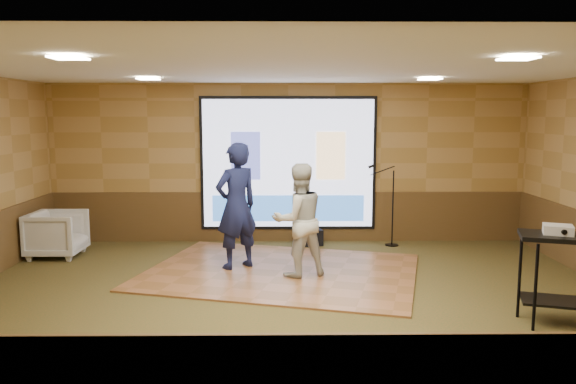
{
  "coord_description": "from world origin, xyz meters",
  "views": [
    {
      "loc": [
        -0.13,
        -7.11,
        2.43
      ],
      "look_at": [
        -0.03,
        0.99,
        1.3
      ],
      "focal_mm": 35.0,
      "sensor_mm": 36.0,
      "label": 1
    }
  ],
  "objects_px": {
    "projector": "(558,230)",
    "player_right": "(299,220)",
    "mic_stand": "(389,219)",
    "banquet_chair": "(57,234)",
    "projector_screen": "(288,165)",
    "player_left": "(236,206)",
    "dance_floor": "(281,271)",
    "duffel_bag": "(309,237)",
    "av_table": "(565,260)"
  },
  "relations": [
    {
      "from": "projector",
      "to": "player_right",
      "type": "bearing_deg",
      "value": 169.04
    },
    {
      "from": "mic_stand",
      "to": "banquet_chair",
      "type": "xyz_separation_m",
      "value": [
        -5.84,
        -0.75,
        -0.1
      ]
    },
    {
      "from": "projector_screen",
      "to": "player_right",
      "type": "xyz_separation_m",
      "value": [
        0.13,
        -2.38,
        -0.6
      ]
    },
    {
      "from": "mic_stand",
      "to": "player_left",
      "type": "bearing_deg",
      "value": -143.14
    },
    {
      "from": "projector_screen",
      "to": "player_right",
      "type": "relative_size",
      "value": 1.97
    },
    {
      "from": "projector_screen",
      "to": "mic_stand",
      "type": "relative_size",
      "value": 2.19
    },
    {
      "from": "dance_floor",
      "to": "mic_stand",
      "type": "xyz_separation_m",
      "value": [
        2.01,
        1.77,
        0.48
      ]
    },
    {
      "from": "player_left",
      "to": "projector",
      "type": "distance_m",
      "value": 4.52
    },
    {
      "from": "player_left",
      "to": "duffel_bag",
      "type": "xyz_separation_m",
      "value": [
        1.2,
        1.63,
        -0.86
      ]
    },
    {
      "from": "player_right",
      "to": "dance_floor",
      "type": "bearing_deg",
      "value": -64.85
    },
    {
      "from": "dance_floor",
      "to": "player_left",
      "type": "distance_m",
      "value": 1.23
    },
    {
      "from": "projector_screen",
      "to": "av_table",
      "type": "relative_size",
      "value": 3.15
    },
    {
      "from": "player_right",
      "to": "projector",
      "type": "height_order",
      "value": "player_right"
    },
    {
      "from": "player_right",
      "to": "av_table",
      "type": "relative_size",
      "value": 1.6
    },
    {
      "from": "player_right",
      "to": "projector",
      "type": "relative_size",
      "value": 5.29
    },
    {
      "from": "av_table",
      "to": "mic_stand",
      "type": "distance_m",
      "value": 4.15
    },
    {
      "from": "banquet_chair",
      "to": "player_right",
      "type": "bearing_deg",
      "value": -106.7
    },
    {
      "from": "dance_floor",
      "to": "duffel_bag",
      "type": "xyz_separation_m",
      "value": [
        0.51,
        1.82,
        0.13
      ]
    },
    {
      "from": "dance_floor",
      "to": "banquet_chair",
      "type": "relative_size",
      "value": 4.65
    },
    {
      "from": "projector",
      "to": "projector_screen",
      "type": "bearing_deg",
      "value": 147.25
    },
    {
      "from": "dance_floor",
      "to": "projector",
      "type": "height_order",
      "value": "projector"
    },
    {
      "from": "mic_stand",
      "to": "banquet_chair",
      "type": "bearing_deg",
      "value": -166.19
    },
    {
      "from": "banquet_chair",
      "to": "av_table",
      "type": "bearing_deg",
      "value": -113.62
    },
    {
      "from": "player_right",
      "to": "banquet_chair",
      "type": "bearing_deg",
      "value": -37.97
    },
    {
      "from": "projector_screen",
      "to": "dance_floor",
      "type": "distance_m",
      "value": 2.58
    },
    {
      "from": "projector",
      "to": "duffel_bag",
      "type": "relative_size",
      "value": 0.67
    },
    {
      "from": "player_left",
      "to": "mic_stand",
      "type": "distance_m",
      "value": 3.17
    },
    {
      "from": "player_left",
      "to": "mic_stand",
      "type": "height_order",
      "value": "player_left"
    },
    {
      "from": "mic_stand",
      "to": "player_right",
      "type": "bearing_deg",
      "value": -124.3
    },
    {
      "from": "projector_screen",
      "to": "banquet_chair",
      "type": "relative_size",
      "value": 3.82
    },
    {
      "from": "av_table",
      "to": "player_left",
      "type": "bearing_deg",
      "value": 149.24
    },
    {
      "from": "dance_floor",
      "to": "player_left",
      "type": "bearing_deg",
      "value": 164.88
    },
    {
      "from": "player_left",
      "to": "banquet_chair",
      "type": "bearing_deg",
      "value": -50.92
    },
    {
      "from": "dance_floor",
      "to": "projector",
      "type": "xyz_separation_m",
      "value": [
        3.2,
        -2.12,
        1.09
      ]
    },
    {
      "from": "av_table",
      "to": "banquet_chair",
      "type": "xyz_separation_m",
      "value": [
        -7.11,
        3.19,
        -0.36
      ]
    },
    {
      "from": "player_left",
      "to": "projector_screen",
      "type": "bearing_deg",
      "value": -149.19
    },
    {
      "from": "dance_floor",
      "to": "banquet_chair",
      "type": "height_order",
      "value": "banquet_chair"
    },
    {
      "from": "dance_floor",
      "to": "av_table",
      "type": "xyz_separation_m",
      "value": [
        3.27,
        -2.17,
        0.74
      ]
    },
    {
      "from": "projector",
      "to": "banquet_chair",
      "type": "xyz_separation_m",
      "value": [
        -7.03,
        3.14,
        -0.71
      ]
    },
    {
      "from": "player_right",
      "to": "banquet_chair",
      "type": "distance_m",
      "value": 4.31
    },
    {
      "from": "mic_stand",
      "to": "dance_floor",
      "type": "bearing_deg",
      "value": -132.11
    },
    {
      "from": "projector",
      "to": "duffel_bag",
      "type": "xyz_separation_m",
      "value": [
        -2.68,
        3.93,
        -0.96
      ]
    },
    {
      "from": "mic_stand",
      "to": "duffel_bag",
      "type": "height_order",
      "value": "mic_stand"
    },
    {
      "from": "projector_screen",
      "to": "duffel_bag",
      "type": "height_order",
      "value": "projector_screen"
    },
    {
      "from": "player_left",
      "to": "dance_floor",
      "type": "bearing_deg",
      "value": 128.8
    },
    {
      "from": "projector_screen",
      "to": "duffel_bag",
      "type": "relative_size",
      "value": 6.94
    },
    {
      "from": "duffel_bag",
      "to": "player_left",
      "type": "bearing_deg",
      "value": -126.48
    },
    {
      "from": "projector_screen",
      "to": "av_table",
      "type": "xyz_separation_m",
      "value": [
        3.14,
        -4.3,
        -0.72
      ]
    },
    {
      "from": "av_table",
      "to": "duffel_bag",
      "type": "relative_size",
      "value": 2.2
    },
    {
      "from": "mic_stand",
      "to": "banquet_chair",
      "type": "distance_m",
      "value": 5.89
    }
  ]
}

